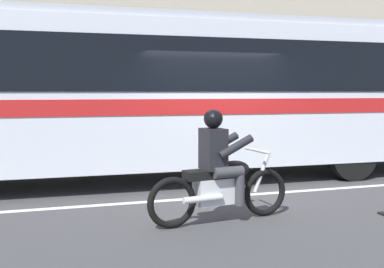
# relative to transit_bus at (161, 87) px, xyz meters

# --- Properties ---
(ground_plane) EXTENTS (60.00, 60.00, 0.00)m
(ground_plane) POSITION_rel_transit_bus_xyz_m (0.72, -1.19, -1.88)
(ground_plane) COLOR #3D3D3F
(sidewalk_curb) EXTENTS (28.00, 3.80, 0.15)m
(sidewalk_curb) POSITION_rel_transit_bus_xyz_m (0.72, 3.91, -1.81)
(sidewalk_curb) COLOR #A39E93
(sidewalk_curb) RESTS_ON ground_plane
(lane_center_stripe) EXTENTS (26.60, 0.14, 0.01)m
(lane_center_stripe) POSITION_rel_transit_bus_xyz_m (0.72, -1.79, -1.88)
(lane_center_stripe) COLOR silver
(lane_center_stripe) RESTS_ON ground_plane
(transit_bus) EXTENTS (13.48, 2.82, 3.22)m
(transit_bus) POSITION_rel_transit_bus_xyz_m (0.00, 0.00, 0.00)
(transit_bus) COLOR silver
(transit_bus) RESTS_ON ground_plane
(motorcycle_with_rider) EXTENTS (2.13, 0.68, 1.56)m
(motorcycle_with_rider) POSITION_rel_transit_bus_xyz_m (0.11, -3.19, -1.23)
(motorcycle_with_rider) COLOR black
(motorcycle_with_rider) RESTS_ON ground_plane
(fire_hydrant) EXTENTS (0.22, 0.30, 0.75)m
(fire_hydrant) POSITION_rel_transit_bus_xyz_m (3.28, 2.69, -1.37)
(fire_hydrant) COLOR #4C8C3F
(fire_hydrant) RESTS_ON sidewalk_curb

